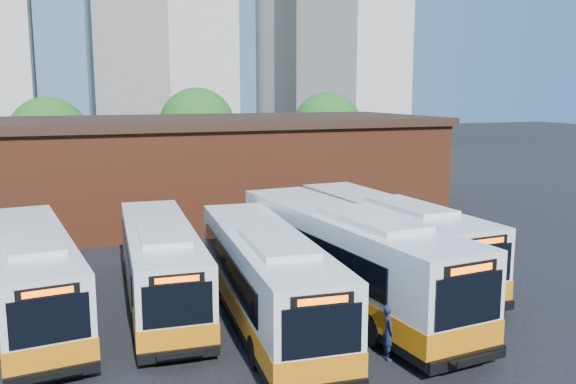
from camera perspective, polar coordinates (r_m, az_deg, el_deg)
name	(u,v)px	position (r m, az deg, el deg)	size (l,w,h in m)	color
ground	(349,322)	(22.10, 5.72, -12.05)	(220.00, 220.00, 0.00)	black
bus_farwest	(33,279)	(23.56, -22.78, -7.53)	(3.81, 12.27, 3.29)	silver
bus_west	(161,267)	(23.77, -11.83, -6.92)	(3.18, 11.93, 3.22)	silver
bus_midwest	(266,281)	(21.46, -2.07, -8.30)	(3.53, 12.59, 3.39)	silver
bus_mideast	(346,261)	(23.35, 5.48, -6.44)	(4.12, 13.95, 3.75)	silver
bus_east	(389,240)	(27.28, 9.41, -4.47)	(3.36, 12.87, 3.47)	silver
transit_worker	(389,332)	(19.19, 9.42, -12.77)	(0.63, 0.41, 1.73)	#131A38
depot_building	(213,166)	(39.78, -7.02, 2.43)	(28.60, 12.60, 6.40)	maroon
tree_west	(49,136)	(50.52, -21.48, 4.91)	(6.00, 6.00, 7.65)	#382314
tree_mid	(197,126)	(53.66, -8.51, 6.15)	(6.56, 6.56, 8.36)	#382314
tree_east	(327,128)	(54.25, 3.68, 6.01)	(6.24, 6.24, 7.96)	#382314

